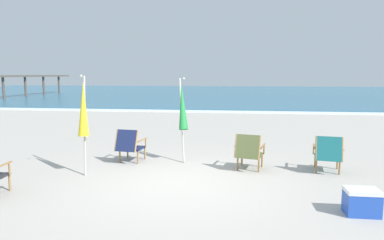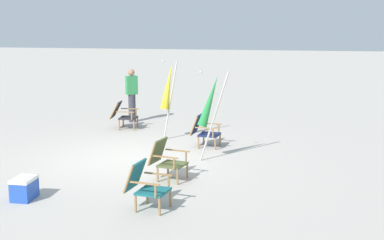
{
  "view_description": "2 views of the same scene",
  "coord_description": "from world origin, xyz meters",
  "px_view_note": "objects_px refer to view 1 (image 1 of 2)",
  "views": [
    {
      "loc": [
        1.07,
        -6.32,
        2.1
      ],
      "look_at": [
        -0.05,
        2.71,
        0.89
      ],
      "focal_mm": 32.0,
      "sensor_mm": 36.0,
      "label": 1
    },
    {
      "loc": [
        11.46,
        3.38,
        3.22
      ],
      "look_at": [
        -0.39,
        1.34,
        0.87
      ],
      "focal_mm": 50.0,
      "sensor_mm": 36.0,
      "label": 2
    }
  ],
  "objects_px": {
    "beach_chair_front_left": "(249,151)",
    "umbrella_furled_green": "(182,107)",
    "umbrella_furled_yellow": "(83,110)",
    "cooler_box": "(362,202)",
    "beach_chair_back_left": "(130,145)",
    "beach_chair_far_center": "(328,153)"
  },
  "relations": [
    {
      "from": "beach_chair_front_left",
      "to": "umbrella_furled_green",
      "type": "bearing_deg",
      "value": 157.12
    },
    {
      "from": "beach_chair_front_left",
      "to": "umbrella_furled_green",
      "type": "distance_m",
      "value": 1.93
    },
    {
      "from": "umbrella_furled_yellow",
      "to": "cooler_box",
      "type": "relative_size",
      "value": 4.29
    },
    {
      "from": "umbrella_furled_yellow",
      "to": "umbrella_furled_green",
      "type": "bearing_deg",
      "value": 35.96
    },
    {
      "from": "beach_chair_back_left",
      "to": "beach_chair_far_center",
      "type": "bearing_deg",
      "value": -4.25
    },
    {
      "from": "beach_chair_far_center",
      "to": "beach_chair_back_left",
      "type": "height_order",
      "value": "same"
    },
    {
      "from": "umbrella_furled_yellow",
      "to": "cooler_box",
      "type": "height_order",
      "value": "umbrella_furled_yellow"
    },
    {
      "from": "umbrella_furled_green",
      "to": "cooler_box",
      "type": "distance_m",
      "value": 4.44
    },
    {
      "from": "beach_chair_far_center",
      "to": "cooler_box",
      "type": "distance_m",
      "value": 2.25
    },
    {
      "from": "umbrella_furled_green",
      "to": "beach_chair_front_left",
      "type": "bearing_deg",
      "value": -22.88
    },
    {
      "from": "cooler_box",
      "to": "beach_chair_far_center",
      "type": "bearing_deg",
      "value": 87.91
    },
    {
      "from": "beach_chair_back_left",
      "to": "umbrella_furled_green",
      "type": "relative_size",
      "value": 0.4
    },
    {
      "from": "beach_chair_front_left",
      "to": "beach_chair_far_center",
      "type": "height_order",
      "value": "beach_chair_front_left"
    },
    {
      "from": "umbrella_furled_green",
      "to": "umbrella_furled_yellow",
      "type": "relative_size",
      "value": 0.97
    },
    {
      "from": "beach_chair_back_left",
      "to": "umbrella_furled_green",
      "type": "bearing_deg",
      "value": 14.77
    },
    {
      "from": "beach_chair_front_left",
      "to": "beach_chair_back_left",
      "type": "bearing_deg",
      "value": 173.07
    },
    {
      "from": "beach_chair_back_left",
      "to": "cooler_box",
      "type": "height_order",
      "value": "beach_chair_back_left"
    },
    {
      "from": "umbrella_furled_green",
      "to": "beach_chair_far_center",
      "type": "bearing_deg",
      "value": -11.44
    },
    {
      "from": "beach_chair_far_center",
      "to": "cooler_box",
      "type": "bearing_deg",
      "value": -92.09
    },
    {
      "from": "umbrella_furled_green",
      "to": "cooler_box",
      "type": "bearing_deg",
      "value": -42.43
    },
    {
      "from": "beach_chair_front_left",
      "to": "beach_chair_far_center",
      "type": "bearing_deg",
      "value": 0.28
    },
    {
      "from": "beach_chair_back_left",
      "to": "umbrella_furled_green",
      "type": "height_order",
      "value": "umbrella_furled_green"
    }
  ]
}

